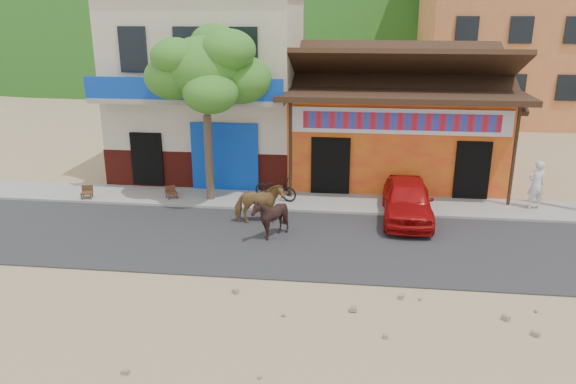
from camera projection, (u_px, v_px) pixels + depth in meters
The scene contains 14 objects.
ground at pixel (332, 284), 14.11m from camera, with size 120.00×120.00×0.00m, color #9E825B.
road at pixel (336, 244), 16.46m from camera, with size 60.00×5.00×0.04m, color #28282B.
sidewalk at pixel (340, 203), 19.75m from camera, with size 60.00×2.00×0.12m, color gray.
dance_club at pixel (394, 132), 22.75m from camera, with size 8.00×6.00×3.60m, color orange.
cafe_building at pixel (211, 87), 23.07m from camera, with size 7.00×6.00×7.00m, color beige.
apartment_front at pixel (502, 19), 33.84m from camera, with size 9.00×9.00×12.00m, color #CC723F.
tree at pixel (207, 115), 19.13m from camera, with size 3.00×3.00×6.00m, color #2D721E, non-canonical shape.
cow_tan at pixel (259, 203), 17.83m from camera, with size 0.70×1.55×1.30m, color olive.
cow_dark at pixel (270, 217), 16.65m from camera, with size 1.04×1.17×1.29m, color black.
red_car at pixel (407, 200), 18.16m from camera, with size 1.56×3.89×1.32m, color #AE0C0D.
scooter at pixel (276, 188), 19.82m from camera, with size 0.56×1.60×0.84m, color black.
pedestrian at pixel (536, 185), 18.84m from camera, with size 0.61×0.40×1.67m, color white.
cafe_chair_left at pixel (86, 187), 19.96m from camera, with size 0.39×0.39×0.83m, color #4A2918, non-canonical shape.
cafe_chair_right at pixel (171, 188), 19.98m from camera, with size 0.37×0.37×0.79m, color #482718, non-canonical shape.
Camera 1 is at (0.43, -12.72, 6.60)m, focal length 35.00 mm.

